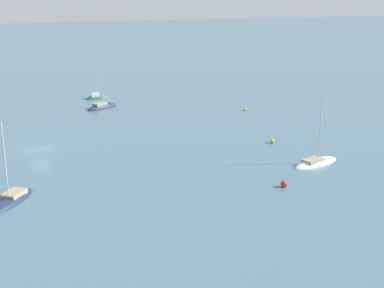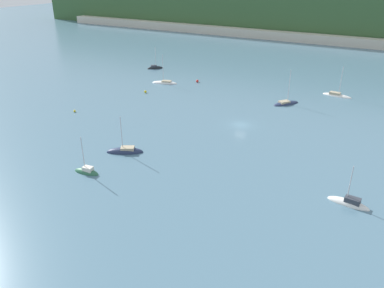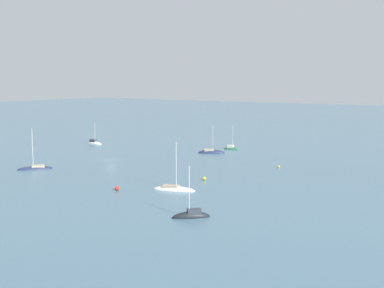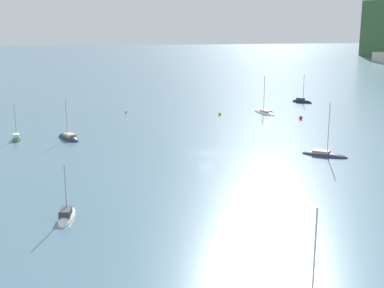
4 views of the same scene
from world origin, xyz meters
name	(u,v)px [view 2 (image 2 of 4)]	position (x,y,z in m)	size (l,w,h in m)	color
ground_plane	(241,125)	(0.00, 0.00, 0.00)	(600.00, 600.00, 0.00)	slate
hillside_ridge	(357,5)	(0.00, 156.10, 14.48)	(383.72, 79.66, 28.95)	#385B33
shore_town_strip	(338,41)	(0.00, 112.77, 2.03)	(326.16, 6.00, 4.07)	beige
sailboat_0	(349,203)	(26.74, -21.13, 0.13)	(6.32, 2.29, 7.14)	white
sailboat_2	(286,104)	(4.54, 19.25, 0.09)	(6.45, 7.73, 9.71)	#232D4C
sailboat_3	(155,68)	(-47.33, 33.50, 0.12)	(5.05, 5.04, 8.47)	black
sailboat_4	(165,83)	(-33.90, 19.64, 0.07)	(8.28, 4.70, 9.52)	white
sailboat_5	(87,172)	(-14.46, -33.83, 0.13)	(4.98, 2.28, 7.50)	#2D6647
sailboat_6	(125,152)	(-13.81, -24.19, 0.08)	(7.23, 5.49, 8.37)	#232D4C
sailboat_7	(337,96)	(14.77, 33.09, 0.11)	(8.13, 3.06, 9.02)	white
mooring_buoy_0	(75,111)	(-39.01, -12.85, 0.27)	(0.55, 0.55, 0.55)	yellow
mooring_buoy_1	(145,92)	(-33.27, 8.74, 0.35)	(0.70, 0.70, 0.70)	yellow
mooring_buoy_2	(197,81)	(-25.72, 25.68, 0.41)	(0.81, 0.81, 0.81)	red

